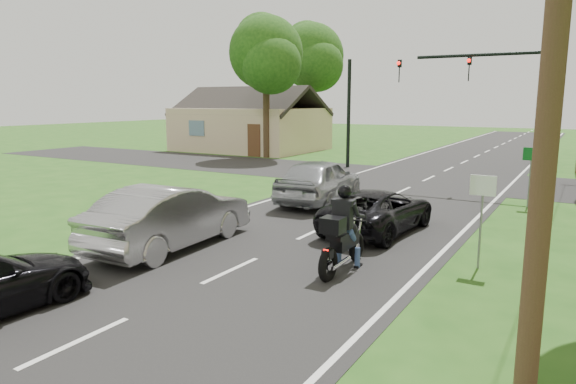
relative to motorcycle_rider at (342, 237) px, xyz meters
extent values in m
plane|color=#224D15|center=(-2.12, -1.25, -0.77)|extent=(140.00, 140.00, 0.00)
cube|color=black|center=(-2.12, 8.75, -0.77)|extent=(8.00, 100.00, 0.01)
cube|color=black|center=(-2.12, 14.75, -0.77)|extent=(60.00, 7.00, 0.01)
torus|color=black|center=(-0.02, 0.85, -0.43)|extent=(0.16, 0.69, 0.69)
torus|color=black|center=(0.01, -0.70, -0.43)|extent=(0.18, 0.75, 0.75)
cube|color=black|center=(-0.01, 0.18, -0.12)|extent=(0.31, 0.99, 0.31)
sphere|color=black|center=(-0.01, 0.44, 0.07)|extent=(0.35, 0.35, 0.35)
cube|color=black|center=(0.00, -0.19, 0.07)|extent=(0.36, 0.58, 0.10)
cube|color=#FF0C07|center=(0.01, -0.82, -0.09)|extent=(0.10, 0.03, 0.05)
cylinder|color=silver|center=(0.17, -0.39, -0.45)|extent=(0.11, 0.83, 0.09)
cylinder|color=black|center=(-0.01, 0.65, 0.26)|extent=(0.64, 0.05, 0.04)
cube|color=black|center=(0.01, -0.50, 0.38)|extent=(0.46, 0.42, 0.33)
cube|color=black|center=(0.00, 0.02, 0.52)|extent=(0.42, 0.24, 0.62)
sphere|color=black|center=(0.00, 0.10, 1.01)|extent=(0.31, 0.31, 0.31)
cylinder|color=navy|center=(-0.24, 0.36, -0.53)|extent=(0.13, 0.13, 0.47)
cylinder|color=navy|center=(0.22, 0.37, -0.53)|extent=(0.13, 0.13, 0.47)
imported|color=black|center=(-0.57, 3.76, -0.15)|extent=(2.33, 4.53, 1.22)
imported|color=#A1A0A5|center=(-4.56, -0.52, 0.05)|extent=(1.95, 4.99, 1.62)
imported|color=#989CA0|center=(-4.00, 6.75, 0.07)|extent=(2.38, 5.02, 1.66)
cylinder|color=black|center=(3.08, 12.75, 2.23)|extent=(0.20, 0.20, 6.00)
cylinder|color=black|center=(0.38, 12.75, 4.83)|extent=(5.40, 0.14, 0.14)
imported|color=black|center=(-0.12, 12.75, 4.28)|extent=(0.16, 0.36, 1.00)
imported|color=black|center=(-3.12, 12.75, 4.28)|extent=(0.16, 0.36, 1.00)
sphere|color=#FF0C07|center=(-0.12, 12.57, 4.61)|extent=(0.16, 0.16, 0.16)
sphere|color=#FF0C07|center=(-3.12, 12.57, 4.61)|extent=(0.16, 0.16, 0.16)
cylinder|color=black|center=(-7.32, 16.75, 2.23)|extent=(0.20, 0.20, 6.00)
cylinder|color=slate|center=(2.58, 1.75, 0.23)|extent=(0.05, 0.05, 2.00)
cube|color=silver|center=(2.58, 1.72, 1.13)|extent=(0.55, 0.04, 0.45)
cylinder|color=slate|center=(2.78, 9.75, 0.23)|extent=(0.05, 0.05, 2.00)
cube|color=#0C591E|center=(2.78, 9.72, 1.13)|extent=(0.55, 0.04, 0.45)
cylinder|color=#332316|center=(-14.12, 18.75, 2.31)|extent=(0.44, 0.44, 6.16)
sphere|color=#193E11|center=(-14.12, 18.75, 6.05)|extent=(4.80, 4.80, 4.80)
sphere|color=#193E11|center=(-13.32, 18.11, 5.28)|extent=(3.84, 3.84, 3.84)
cylinder|color=#332316|center=(-16.12, 28.75, 2.59)|extent=(0.44, 0.44, 6.72)
sphere|color=#193E11|center=(-16.12, 28.75, 6.67)|extent=(5.40, 5.40, 5.40)
sphere|color=#193E11|center=(-15.22, 28.03, 5.83)|extent=(4.32, 4.32, 4.32)
cube|color=tan|center=(-18.12, 22.75, 0.83)|extent=(10.00, 8.00, 3.20)
cube|color=black|center=(-18.12, 20.75, 2.93)|extent=(10.20, 4.00, 2.29)
cube|color=black|center=(-18.12, 24.75, 2.93)|extent=(10.20, 4.00, 2.29)
camera|label=1|loc=(4.53, -10.01, 2.95)|focal=32.00mm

